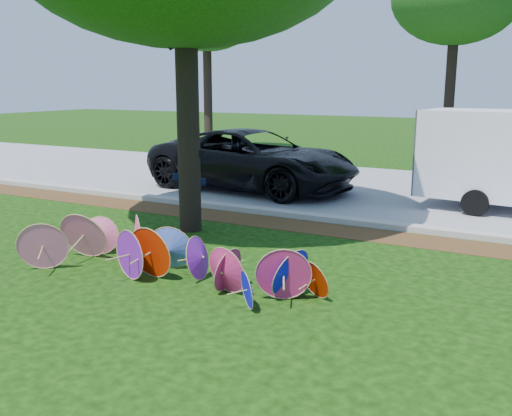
# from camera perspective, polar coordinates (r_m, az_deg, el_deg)

# --- Properties ---
(ground) EXTENTS (90.00, 90.00, 0.00)m
(ground) POSITION_cam_1_polar(r_m,az_deg,el_deg) (8.25, -9.73, -8.40)
(ground) COLOR black
(ground) RESTS_ON ground
(mulch_strip) EXTENTS (90.00, 1.00, 0.01)m
(mulch_strip) POSITION_cam_1_polar(r_m,az_deg,el_deg) (11.96, 3.51, -1.70)
(mulch_strip) COLOR #472D16
(mulch_strip) RESTS_ON ground
(curb) EXTENTS (90.00, 0.30, 0.12)m
(curb) POSITION_cam_1_polar(r_m,az_deg,el_deg) (12.57, 4.83, -0.77)
(curb) COLOR #B7B5AD
(curb) RESTS_ON ground
(street) EXTENTS (90.00, 8.00, 0.01)m
(street) POSITION_cam_1_polar(r_m,az_deg,el_deg) (16.40, 10.56, 1.95)
(street) COLOR gray
(street) RESTS_ON ground
(parasol_pile) EXTENTS (5.00, 2.01, 0.87)m
(parasol_pile) POSITION_cam_1_polar(r_m,az_deg,el_deg) (8.80, -9.10, -4.48)
(parasol_pile) COLOR purple
(parasol_pile) RESTS_ON ground
(black_van) EXTENTS (6.21, 3.34, 1.66)m
(black_van) POSITION_cam_1_polar(r_m,az_deg,el_deg) (15.87, -0.34, 4.83)
(black_van) COLOR black
(black_van) RESTS_ON ground
(cargo_trailer) EXTENTS (3.03, 2.09, 2.60)m
(cargo_trailer) POSITION_cam_1_polar(r_m,az_deg,el_deg) (14.34, 22.20, 5.02)
(cargo_trailer) COLOR white
(cargo_trailer) RESTS_ON ground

